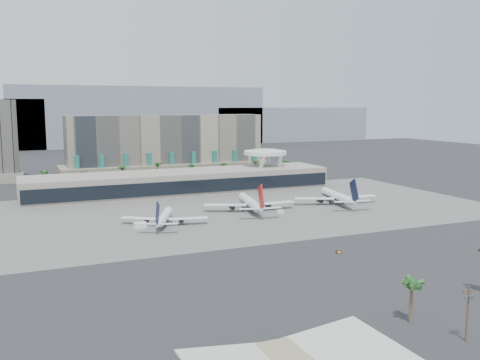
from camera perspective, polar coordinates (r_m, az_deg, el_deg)
name	(u,v)px	position (r m, az deg, el deg)	size (l,w,h in m)	color
ground	(269,237)	(200.86, 3.11, -6.06)	(900.00, 900.00, 0.00)	#232326
apron_pad	(216,210)	(250.05, -2.53, -3.23)	(260.00, 130.00, 0.06)	#5B5B59
mountain_ridge	(113,121)	(654.66, -13.35, 6.17)	(680.00, 60.00, 70.00)	gray
hotel	(167,153)	(363.33, -7.81, 2.91)	(140.00, 30.00, 42.00)	tan
terminal	(181,181)	(300.13, -6.28, -0.12)	(170.00, 32.50, 14.50)	#A59C91
saucer_structure	(265,155)	(324.60, 2.69, 2.66)	(26.00, 26.00, 21.89)	white
palm_row	(175,167)	(335.02, -6.92, 1.41)	(157.80, 2.80, 13.10)	brown
utility_pole	(468,309)	(122.92, 23.15, -12.50)	(3.20, 0.85, 12.00)	#4C3826
airliner_left	(164,217)	(221.05, -8.12, -3.96)	(33.74, 34.74, 12.82)	white
airliner_centre	(251,203)	(247.10, 1.14, -2.45)	(42.80, 44.45, 15.48)	white
airliner_right	(337,197)	(268.19, 10.35, -1.75)	(42.83, 44.47, 15.47)	white
service_vehicle_a	(140,225)	(217.50, -10.61, -4.77)	(4.88, 2.38, 2.38)	white
service_vehicle_b	(280,212)	(243.17, 4.33, -3.39)	(3.00, 1.71, 1.54)	white
taxiway_sign	(339,252)	(181.56, 10.50, -7.57)	(2.07, 0.95, 0.95)	black
near_palm_a	(412,290)	(128.44, 17.84, -11.08)	(6.00, 6.00, 10.51)	brown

